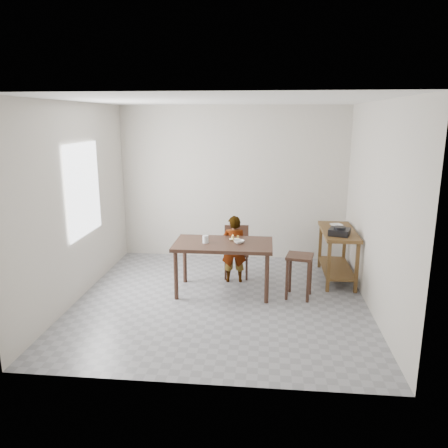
# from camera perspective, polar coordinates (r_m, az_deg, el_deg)

# --- Properties ---
(floor) EXTENTS (4.00, 4.00, 0.04)m
(floor) POSITION_cam_1_polar(r_m,az_deg,el_deg) (6.22, -0.37, -10.05)
(floor) COLOR gray
(floor) RESTS_ON ground
(ceiling) EXTENTS (4.00, 4.00, 0.04)m
(ceiling) POSITION_cam_1_polar(r_m,az_deg,el_deg) (5.69, -0.42, 16.07)
(ceiling) COLOR white
(ceiling) RESTS_ON wall_back
(wall_back) EXTENTS (4.00, 0.04, 2.70)m
(wall_back) POSITION_cam_1_polar(r_m,az_deg,el_deg) (7.79, 1.19, 5.33)
(wall_back) COLOR beige
(wall_back) RESTS_ON ground
(wall_front) EXTENTS (4.00, 0.04, 2.70)m
(wall_front) POSITION_cam_1_polar(r_m,az_deg,el_deg) (3.86, -3.58, -3.46)
(wall_front) COLOR beige
(wall_front) RESTS_ON ground
(wall_left) EXTENTS (0.04, 4.00, 2.70)m
(wall_left) POSITION_cam_1_polar(r_m,az_deg,el_deg) (6.34, -18.88, 2.65)
(wall_left) COLOR beige
(wall_left) RESTS_ON ground
(wall_right) EXTENTS (0.04, 4.00, 2.70)m
(wall_right) POSITION_cam_1_polar(r_m,az_deg,el_deg) (5.94, 19.37, 1.90)
(wall_right) COLOR beige
(wall_right) RESTS_ON ground
(window_pane) EXTENTS (0.02, 1.10, 1.30)m
(window_pane) POSITION_cam_1_polar(r_m,az_deg,el_deg) (6.48, -17.86, 4.30)
(window_pane) COLOR white
(window_pane) RESTS_ON wall_left
(dining_table) EXTENTS (1.40, 0.80, 0.75)m
(dining_table) POSITION_cam_1_polar(r_m,az_deg,el_deg) (6.35, -0.09, -5.70)
(dining_table) COLOR #382218
(dining_table) RESTS_ON floor
(prep_counter) EXTENTS (0.50, 1.20, 0.80)m
(prep_counter) POSITION_cam_1_polar(r_m,az_deg,el_deg) (7.07, 14.55, -3.91)
(prep_counter) COLOR #553A1C
(prep_counter) RESTS_ON floor
(child) EXTENTS (0.41, 0.30, 1.05)m
(child) POSITION_cam_1_polar(r_m,az_deg,el_deg) (6.71, 1.29, -3.28)
(child) COLOR white
(child) RESTS_ON floor
(dining_chair) EXTENTS (0.41, 0.41, 0.80)m
(dining_chair) POSITION_cam_1_polar(r_m,az_deg,el_deg) (6.96, 1.62, -3.71)
(dining_chair) COLOR #382218
(dining_chair) RESTS_ON floor
(stool) EXTENTS (0.42, 0.42, 0.63)m
(stool) POSITION_cam_1_polar(r_m,az_deg,el_deg) (6.29, 9.75, -6.73)
(stool) COLOR #382218
(stool) RESTS_ON floor
(glass_tumbler) EXTENTS (0.10, 0.10, 0.11)m
(glass_tumbler) POSITION_cam_1_polar(r_m,az_deg,el_deg) (6.22, -2.43, -1.99)
(glass_tumbler) COLOR white
(glass_tumbler) RESTS_ON dining_table
(small_bowl) EXTENTS (0.16, 0.16, 0.05)m
(small_bowl) POSITION_cam_1_polar(r_m,az_deg,el_deg) (6.20, 1.98, -2.33)
(small_bowl) COLOR silver
(small_bowl) RESTS_ON dining_table
(banana) EXTENTS (0.18, 0.14, 0.06)m
(banana) POSITION_cam_1_polar(r_m,az_deg,el_deg) (6.32, 1.38, -1.96)
(banana) COLOR yellow
(banana) RESTS_ON dining_table
(serving_bowl) EXTENTS (0.24, 0.24, 0.05)m
(serving_bowl) POSITION_cam_1_polar(r_m,az_deg,el_deg) (7.12, 14.46, -0.22)
(serving_bowl) COLOR silver
(serving_bowl) RESTS_ON prep_counter
(gas_burner) EXTENTS (0.36, 0.36, 0.10)m
(gas_burner) POSITION_cam_1_polar(r_m,az_deg,el_deg) (6.66, 14.85, -1.00)
(gas_burner) COLOR black
(gas_burner) RESTS_ON prep_counter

